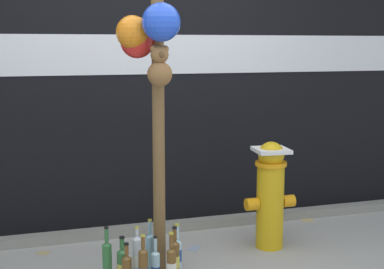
% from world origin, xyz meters
% --- Properties ---
extents(building_wall, '(10.00, 0.21, 3.46)m').
position_xyz_m(building_wall, '(0.00, 1.67, 1.73)').
color(building_wall, black).
rests_on(building_wall, ground_plane).
extents(curb_strip, '(8.00, 0.12, 0.08)m').
position_xyz_m(curb_strip, '(0.00, 1.30, 0.04)').
color(curb_strip, gray).
rests_on(curb_strip, ground_plane).
extents(memorial_post, '(0.51, 0.60, 2.88)m').
position_xyz_m(memorial_post, '(-0.21, 0.45, 1.76)').
color(memorial_post, brown).
rests_on(memorial_post, ground_plane).
extents(fire_hydrant, '(0.41, 0.28, 0.86)m').
position_xyz_m(fire_hydrant, '(0.80, 0.69, 0.45)').
color(fire_hydrant, gold).
rests_on(fire_hydrant, ground_plane).
extents(bottle_0, '(0.07, 0.07, 0.36)m').
position_xyz_m(bottle_0, '(-0.05, 0.42, 0.14)').
color(bottle_0, '#B2DBEA').
rests_on(bottle_0, ground_plane).
extents(bottle_1, '(0.08, 0.08, 0.32)m').
position_xyz_m(bottle_1, '(-0.44, 0.40, 0.12)').
color(bottle_1, '#337038').
rests_on(bottle_1, ground_plane).
extents(bottle_2, '(0.07, 0.07, 0.37)m').
position_xyz_m(bottle_2, '(-0.33, 0.42, 0.15)').
color(bottle_2, silver).
rests_on(bottle_2, ground_plane).
extents(bottle_3, '(0.06, 0.06, 0.34)m').
position_xyz_m(bottle_3, '(-0.24, 0.29, 0.12)').
color(bottle_3, '#B2DBEA').
rests_on(bottle_3, ground_plane).
extents(bottle_4, '(0.07, 0.07, 0.38)m').
position_xyz_m(bottle_4, '(-0.10, 0.30, 0.15)').
color(bottle_4, brown).
rests_on(bottle_4, ground_plane).
extents(bottle_5, '(0.07, 0.07, 0.38)m').
position_xyz_m(bottle_5, '(-0.33, 0.23, 0.15)').
color(bottle_5, brown).
rests_on(bottle_5, ground_plane).
extents(bottle_6, '(0.06, 0.06, 0.37)m').
position_xyz_m(bottle_6, '(-0.21, 0.55, 0.15)').
color(bottle_6, '#93CCE0').
rests_on(bottle_6, ground_plane).
extents(bottle_8, '(0.07, 0.07, 0.40)m').
position_xyz_m(bottle_8, '(-0.16, 0.17, 0.15)').
color(bottle_8, brown).
rests_on(bottle_8, ground_plane).
extents(bottle_9, '(0.06, 0.06, 0.39)m').
position_xyz_m(bottle_9, '(-0.55, 0.42, 0.16)').
color(bottle_9, '#337038').
rests_on(bottle_9, ground_plane).
extents(litter_1, '(0.12, 0.11, 0.01)m').
position_xyz_m(litter_1, '(-0.95, 1.09, 0.00)').
color(litter_1, tan).
rests_on(litter_1, ground_plane).
extents(litter_2, '(0.12, 0.11, 0.01)m').
position_xyz_m(litter_2, '(1.43, 1.20, 0.00)').
color(litter_2, tan).
rests_on(litter_2, ground_plane).
extents(litter_3, '(0.14, 0.14, 0.01)m').
position_xyz_m(litter_3, '(0.21, 0.84, 0.00)').
color(litter_3, '#8C99B2').
rests_on(litter_3, ground_plane).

